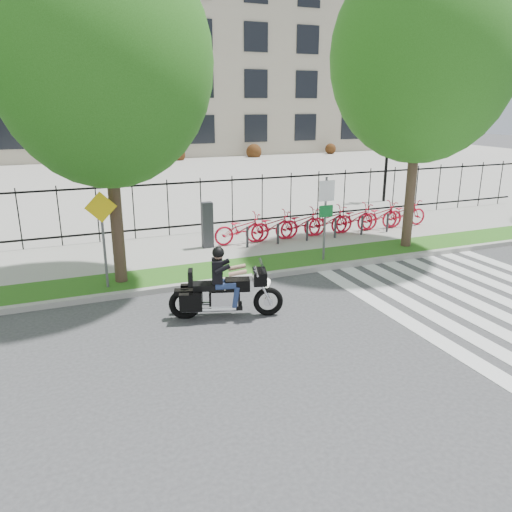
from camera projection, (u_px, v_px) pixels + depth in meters
name	position (u px, v px, depth m)	size (l,w,h in m)	color
ground	(326.00, 343.00, 10.20)	(120.00, 120.00, 0.00)	#38383A
curb	(253.00, 277.00, 13.81)	(60.00, 0.20, 0.15)	#9F9D96
grass_verge	(242.00, 268.00, 14.57)	(60.00, 1.50, 0.15)	#225A16
sidewalk	(216.00, 246.00, 16.78)	(60.00, 3.50, 0.15)	#9E9C94
plaza	(135.00, 178.00, 32.35)	(80.00, 34.00, 0.10)	#9E9C94
crosswalk_stripes	(503.00, 308.00, 11.92)	(5.70, 8.00, 0.01)	silver
iron_fence	(201.00, 205.00, 18.02)	(30.00, 0.06, 2.00)	black
office_building	(94.00, 45.00, 47.10)	(60.00, 21.90, 20.15)	#A99C88
lamp_post_right	(388.00, 136.00, 23.46)	(1.06, 0.70, 4.25)	black
street_tree_1	(103.00, 61.00, 11.71)	(5.20, 5.20, 8.48)	#3E2A22
street_tree_2	(423.00, 56.00, 14.89)	(5.53, 5.53, 9.07)	#3E2A22
bike_share_station	(327.00, 221.00, 17.84)	(8.95, 0.88, 1.50)	#2D2D33
sign_pole_regulatory	(326.00, 208.00, 14.64)	(0.50, 0.09, 2.50)	#59595B
sign_pole_warning	(103.00, 227.00, 12.39)	(0.78, 0.09, 2.49)	#59595B
motorcycle_rider	(225.00, 289.00, 11.25)	(2.53, 1.20, 2.01)	black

